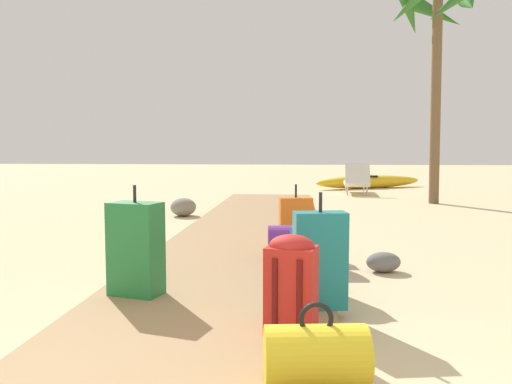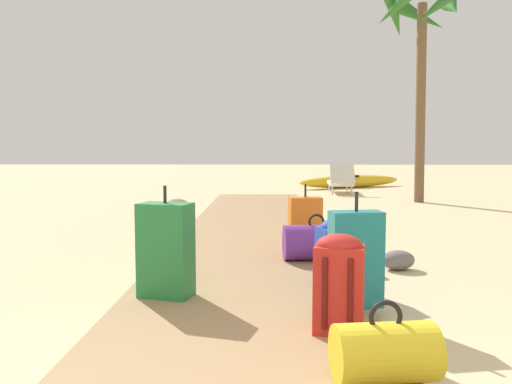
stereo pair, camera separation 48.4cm
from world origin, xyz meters
TOP-DOWN VIEW (x-y plane):
  - ground_plane at (0.00, 4.27)m, footprint 60.00×60.00m
  - boardwalk at (0.00, 5.33)m, footprint 1.82×10.66m
  - duffel_bag_purple at (0.67, 3.50)m, footprint 0.67×0.40m
  - duffel_bag_yellow at (0.73, 0.83)m, footprint 0.51×0.34m
  - suitcase_teal at (0.80, 2.01)m, footprint 0.38×0.24m
  - backpack_red at (0.61, 1.49)m, footprint 0.33×0.28m
  - backpack_blue at (0.77, 2.64)m, footprint 0.39×0.33m
  - suitcase_orange at (0.61, 4.22)m, footprint 0.39×0.24m
  - suitcase_green at (-0.58, 2.22)m, footprint 0.43×0.32m
  - palm_tree_far_right at (3.46, 9.73)m, footprint 1.95×1.89m
  - lounge_chair at (2.12, 11.82)m, footprint 0.68×1.56m
  - kayak at (2.71, 13.79)m, footprint 3.44×2.23m
  - rock_left_far at (-1.35, 7.26)m, footprint 0.48×0.53m
  - rock_right_mid at (1.46, 3.43)m, footprint 0.38×0.32m

SIDE VIEW (x-z plane):
  - ground_plane at x=0.00m, z-range 0.00..0.00m
  - boardwalk at x=0.00m, z-range 0.00..0.08m
  - rock_right_mid at x=1.46m, z-range 0.00..0.19m
  - rock_left_far at x=-1.35m, z-range 0.00..0.31m
  - kayak at x=2.71m, z-range 0.00..0.38m
  - duffel_bag_yellow at x=0.73m, z-range 0.03..0.42m
  - duffel_bag_purple at x=0.67m, z-range 0.03..0.49m
  - lounge_chair at x=2.12m, z-range -0.07..0.73m
  - suitcase_orange at x=0.61m, z-range 0.01..0.71m
  - backpack_blue at x=0.77m, z-range 0.09..0.64m
  - backpack_red at x=0.61m, z-range 0.09..0.70m
  - suitcase_teal at x=0.80m, z-range 0.01..0.82m
  - suitcase_green at x=-0.58m, z-range 0.02..0.85m
  - palm_tree_far_right at x=3.46m, z-range 1.44..6.02m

